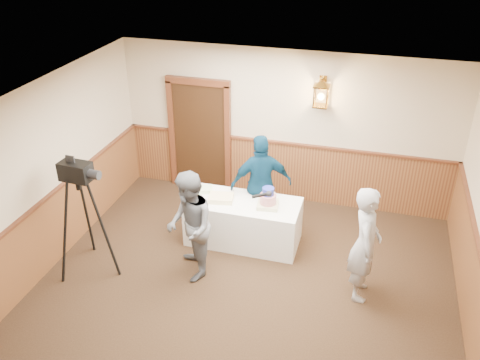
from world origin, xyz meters
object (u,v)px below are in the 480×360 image
object	(u,v)px
tiered_cake	(268,199)
assistant_p	(261,184)
sheet_cake_yellow	(221,198)
interviewer	(190,227)
tv_camera_rig	(85,224)
sheet_cake_green	(204,189)
display_table	(243,222)
baker	(365,244)

from	to	relation	value
tiered_cake	assistant_p	size ratio (longest dim) A/B	0.21
sheet_cake_yellow	interviewer	xyz separation A→B (m)	(-0.16, -0.97, 0.05)
assistant_p	tv_camera_rig	size ratio (longest dim) A/B	0.96
sheet_cake_yellow	tv_camera_rig	world-z (taller)	tv_camera_rig
sheet_cake_green	tv_camera_rig	xyz separation A→B (m)	(-1.31, -1.46, 0.03)
display_table	sheet_cake_yellow	size ratio (longest dim) A/B	4.69
sheet_cake_green	sheet_cake_yellow	bearing A→B (deg)	-28.84
tiered_cake	interviewer	size ratio (longest dim) A/B	0.21
display_table	assistant_p	world-z (taller)	assistant_p
sheet_cake_yellow	sheet_cake_green	distance (m)	0.41
display_table	sheet_cake_yellow	xyz separation A→B (m)	(-0.36, -0.05, 0.41)
display_table	sheet_cake_yellow	world-z (taller)	sheet_cake_yellow
tiered_cake	sheet_cake_green	size ratio (longest dim) A/B	1.30
tiered_cake	baker	world-z (taller)	baker
display_table	tv_camera_rig	size ratio (longest dim) A/B	1.00
sheet_cake_green	baker	bearing A→B (deg)	-19.39
display_table	sheet_cake_green	xyz separation A→B (m)	(-0.72, 0.15, 0.41)
tiered_cake	tv_camera_rig	distance (m)	2.75
baker	sheet_cake_green	bearing A→B (deg)	66.37
display_table	sheet_cake_yellow	bearing A→B (deg)	-172.28
sheet_cake_yellow	sheet_cake_green	world-z (taller)	sheet_cake_yellow
sheet_cake_green	assistant_p	size ratio (longest dim) A/B	0.16
tiered_cake	sheet_cake_yellow	bearing A→B (deg)	-178.49
baker	tv_camera_rig	xyz separation A→B (m)	(-3.95, -0.53, -0.05)
tiered_cake	interviewer	world-z (taller)	interviewer
sheet_cake_yellow	tiered_cake	bearing A→B (deg)	1.51
interviewer	sheet_cake_green	bearing A→B (deg)	161.81
sheet_cake_green	interviewer	world-z (taller)	interviewer
display_table	tiered_cake	bearing A→B (deg)	-4.04
interviewer	assistant_p	xyz separation A→B (m)	(0.70, 1.44, 0.02)
display_table	interviewer	size ratio (longest dim) A/B	1.07
interviewer	baker	bearing A→B (deg)	67.74
sheet_cake_green	baker	size ratio (longest dim) A/B	0.16
assistant_p	interviewer	bearing A→B (deg)	39.33
display_table	tv_camera_rig	bearing A→B (deg)	-147.11
tiered_cake	interviewer	xyz separation A→B (m)	(-0.92, -0.99, -0.04)
sheet_cake_green	interviewer	distance (m)	1.18
interviewer	assistant_p	bearing A→B (deg)	126.27
sheet_cake_yellow	interviewer	world-z (taller)	interviewer
display_table	assistant_p	distance (m)	0.67
interviewer	sheet_cake_yellow	bearing A→B (deg)	142.68
sheet_cake_yellow	tv_camera_rig	bearing A→B (deg)	-142.93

